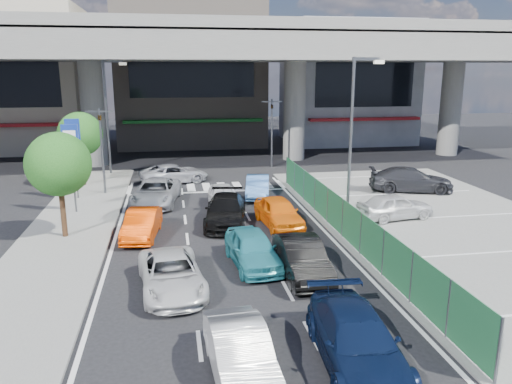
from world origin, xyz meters
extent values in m
plane|color=black|center=(0.00, 0.00, 0.00)|extent=(120.00, 120.00, 0.00)
cube|color=slate|center=(11.00, 2.00, 0.03)|extent=(12.00, 28.00, 0.06)
cube|color=slate|center=(-7.00, 4.00, 0.06)|extent=(4.00, 30.00, 0.12)
cylinder|color=slate|center=(-8.00, 22.00, 4.00)|extent=(1.80, 1.80, 8.00)
cylinder|color=slate|center=(8.00, 22.00, 4.00)|extent=(1.80, 1.80, 8.00)
cylinder|color=slate|center=(22.00, 22.00, 4.00)|extent=(1.80, 1.80, 8.00)
cube|color=slate|center=(0.00, 22.00, 9.00)|extent=(64.00, 14.00, 2.00)
cube|color=slate|center=(0.00, 15.20, 10.30)|extent=(64.00, 0.40, 0.90)
cube|color=slate|center=(0.00, 28.80, 10.30)|extent=(64.00, 0.40, 0.90)
cube|color=#ACA18B|center=(-16.00, 32.00, 6.50)|extent=(12.00, 10.00, 13.00)
cube|color=#A01318|center=(-16.00, 26.90, 2.80)|extent=(10.80, 1.60, 0.25)
cube|color=gray|center=(0.00, 33.00, 7.50)|extent=(14.00, 10.00, 15.00)
cube|color=#146621|center=(0.00, 27.90, 2.80)|extent=(12.60, 1.60, 0.25)
cube|color=black|center=(0.00, 27.98, 8.25)|extent=(11.20, 0.10, 6.75)
cube|color=gray|center=(16.00, 32.00, 6.00)|extent=(12.00, 10.00, 12.00)
cube|color=#A01318|center=(16.00, 26.90, 2.80)|extent=(10.80, 1.60, 0.25)
cube|color=black|center=(16.00, 26.98, 6.60)|extent=(9.60, 0.10, 5.40)
cylinder|color=#595B60|center=(-6.20, 12.00, 2.60)|extent=(0.14, 0.14, 5.20)
cube|color=#595B60|center=(-6.20, 12.00, 5.00)|extent=(1.60, 0.08, 0.08)
imported|color=black|center=(-6.20, 12.00, 4.70)|extent=(0.26, 1.24, 0.50)
cylinder|color=#595B60|center=(5.50, 19.00, 2.60)|extent=(0.14, 0.14, 5.20)
cube|color=#595B60|center=(5.50, 19.00, 5.00)|extent=(1.60, 0.08, 0.08)
imported|color=black|center=(5.50, 19.00, 4.70)|extent=(0.26, 1.24, 0.50)
cylinder|color=#595B60|center=(7.00, 6.00, 4.00)|extent=(0.16, 0.16, 8.00)
cube|color=#595B60|center=(7.60, 6.00, 7.90)|extent=(1.40, 0.15, 0.15)
cube|color=silver|center=(8.30, 6.00, 7.75)|extent=(0.50, 0.22, 0.18)
cylinder|color=#595B60|center=(-6.50, 18.00, 4.00)|extent=(0.16, 0.16, 8.00)
cube|color=#595B60|center=(-5.90, 18.00, 7.90)|extent=(1.40, 0.15, 0.15)
cube|color=silver|center=(-5.20, 18.00, 7.75)|extent=(0.50, 0.22, 0.18)
cylinder|color=#595B60|center=(-7.20, 8.00, 1.10)|extent=(0.10, 0.10, 2.20)
cube|color=navy|center=(-7.20, 8.00, 3.20)|extent=(0.80, 0.12, 3.00)
cube|color=white|center=(-7.20, 7.93, 3.20)|extent=(0.60, 0.02, 2.40)
cylinder|color=#595B60|center=(-7.60, 11.00, 1.10)|extent=(0.10, 0.10, 2.20)
cube|color=navy|center=(-7.60, 11.00, 3.20)|extent=(0.80, 0.12, 3.00)
cube|color=white|center=(-7.60, 10.93, 3.20)|extent=(0.60, 0.02, 2.40)
cylinder|color=#382314|center=(-7.00, 4.00, 1.20)|extent=(0.24, 0.24, 2.40)
sphere|color=#154313|center=(-7.00, 4.00, 3.40)|extent=(2.80, 2.80, 2.80)
cylinder|color=#382314|center=(-7.80, 14.50, 1.20)|extent=(0.24, 0.24, 2.40)
sphere|color=#154313|center=(-7.80, 14.50, 3.40)|extent=(2.80, 2.80, 2.80)
imported|color=silver|center=(-0.68, -7.64, 0.65)|extent=(1.62, 4.04, 1.31)
imported|color=black|center=(2.33, -7.56, 0.69)|extent=(2.21, 4.86, 1.38)
imported|color=silver|center=(-2.32, -2.32, 0.62)|extent=(2.51, 4.63, 1.23)
imported|color=teal|center=(0.78, -0.55, 0.69)|extent=(2.00, 4.18, 1.38)
imported|color=black|center=(2.40, -1.82, 0.69)|extent=(1.48, 4.20, 1.38)
imported|color=#E73F03|center=(-3.59, 3.58, 0.63)|extent=(1.79, 3.95, 1.26)
imported|color=black|center=(0.35, 4.92, 0.69)|extent=(2.64, 5.00, 1.38)
imported|color=orange|center=(2.84, 4.20, 0.69)|extent=(2.06, 4.20, 1.38)
imported|color=#9B9DA3|center=(-3.10, 9.24, 0.69)|extent=(3.05, 5.27, 1.38)
imported|color=white|center=(0.53, 8.04, 0.63)|extent=(1.49, 3.68, 1.25)
imported|color=#4A7EC3|center=(2.81, 9.94, 0.63)|extent=(2.03, 3.98, 1.25)
imported|color=#9D9EA5|center=(-2.03, 14.62, 0.62)|extent=(4.85, 3.10, 1.24)
imported|color=silver|center=(8.81, 4.18, 0.72)|extent=(4.05, 2.10, 1.32)
imported|color=#2A2A2F|center=(12.33, 9.50, 0.79)|extent=(5.39, 3.30, 1.46)
cone|color=#DA430C|center=(6.22, 5.48, 0.41)|extent=(0.39, 0.39, 0.70)
camera|label=1|loc=(-2.15, -18.41, 7.43)|focal=35.00mm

